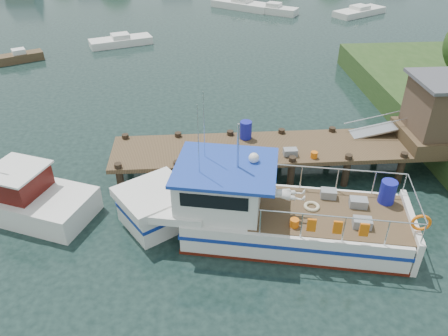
{
  "coord_description": "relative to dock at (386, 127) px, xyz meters",
  "views": [
    {
      "loc": [
        -2.12,
        -17.21,
        11.4
      ],
      "look_at": [
        -1.0,
        -1.5,
        1.3
      ],
      "focal_mm": 35.0,
      "sensor_mm": 36.0,
      "label": 1
    }
  ],
  "objects": [
    {
      "name": "moored_b",
      "position": [
        0.19,
        31.1,
        -1.82
      ],
      "size": [
        5.28,
        4.19,
        1.13
      ],
      "rotation": [
        0.0,
        0.0,
        0.06
      ],
      "color": "silver",
      "rests_on": "ground"
    },
    {
      "name": "moored_d",
      "position": [
        -2.98,
        33.64,
        -1.81
      ],
      "size": [
        6.89,
        6.05,
        1.17
      ],
      "rotation": [
        0.0,
        0.0,
        0.39
      ],
      "color": "silver",
      "rests_on": "ground"
    },
    {
      "name": "lobster_boat",
      "position": [
        -6.43,
        -4.23,
        -1.23
      ],
      "size": [
        11.6,
        5.36,
        5.59
      ],
      "rotation": [
        0.0,
        0.0,
        -0.21
      ],
      "color": "silver",
      "rests_on": "ground"
    },
    {
      "name": "moored_a",
      "position": [
        -14.83,
        20.84,
        -1.88
      ],
      "size": [
        5.51,
        3.44,
        0.96
      ],
      "rotation": [
        0.0,
        0.0,
        -0.0
      ],
      "color": "silver",
      "rests_on": "ground"
    },
    {
      "name": "work_boat",
      "position": [
        -16.69,
        -1.88,
        -1.55
      ],
      "size": [
        8.11,
        5.04,
        4.37
      ],
      "rotation": [
        0.0,
        0.0,
        -0.4
      ],
      "color": "silver",
      "rests_on": "ground"
    },
    {
      "name": "ground_plane",
      "position": [
        -6.51,
        -0.01,
        -2.24
      ],
      "size": [
        160.0,
        160.0,
        0.0
      ],
      "primitive_type": "plane",
      "color": "black"
    },
    {
      "name": "dock",
      "position": [
        0.0,
        0.0,
        0.0
      ],
      "size": [
        16.6,
        3.0,
        4.78
      ],
      "color": "#4A3723",
      "rests_on": "ground"
    },
    {
      "name": "moored_rowboat",
      "position": [
        -22.13,
        17.09,
        -1.88
      ],
      "size": [
        3.53,
        2.58,
        0.98
      ],
      "rotation": [
        0.0,
        0.0,
        -0.04
      ],
      "color": "#4A3723",
      "rests_on": "ground"
    },
    {
      "name": "moored_c",
      "position": [
        9.23,
        29.85,
        -1.88
      ],
      "size": [
        6.37,
        4.98,
        0.97
      ],
      "rotation": [
        0.0,
        0.0,
        0.37
      ],
      "color": "silver",
      "rests_on": "ground"
    }
  ]
}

